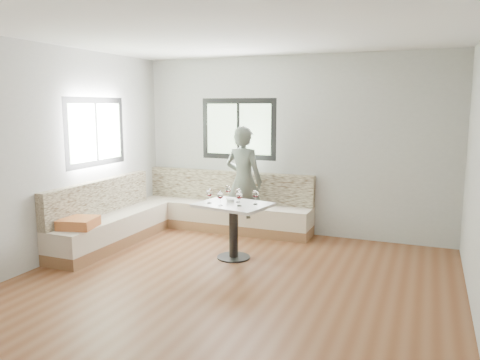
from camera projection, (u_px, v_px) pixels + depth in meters
name	position (u px, v px, depth m)	size (l,w,h in m)	color
room	(224.00, 162.00, 5.18)	(5.01, 5.01, 2.81)	brown
banquette	(177.00, 215.00, 7.32)	(2.90, 2.80, 0.95)	brown
table	(234.00, 217.00, 6.21)	(1.03, 0.87, 0.75)	black
person	(244.00, 181.00, 7.32)	(0.63, 0.41, 1.72)	#50574E
olive_ramekin	(231.00, 200.00, 6.28)	(0.10, 0.10, 0.04)	white
wine_glass_a	(209.00, 193.00, 6.18)	(0.09, 0.09, 0.19)	white
wine_glass_b	(220.00, 195.00, 6.03)	(0.09, 0.09, 0.19)	white
wine_glass_c	(239.00, 196.00, 6.00)	(0.09, 0.09, 0.19)	white
wine_glass_d	(238.00, 192.00, 6.24)	(0.09, 0.09, 0.19)	white
wine_glass_e	(256.00, 194.00, 6.10)	(0.09, 0.09, 0.19)	white
wine_glass_f	(228.00, 190.00, 6.45)	(0.09, 0.09, 0.19)	white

